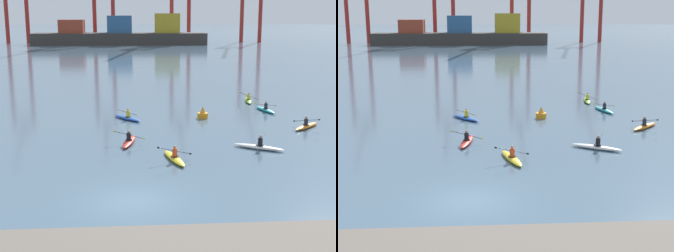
% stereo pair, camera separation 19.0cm
% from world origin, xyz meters
% --- Properties ---
extents(ground_plane, '(800.00, 800.00, 0.00)m').
position_xyz_m(ground_plane, '(0.00, 0.00, 0.00)').
color(ground_plane, slate).
extents(container_barge, '(49.92, 8.89, 8.85)m').
position_xyz_m(container_barge, '(-3.14, 121.09, 2.87)').
color(container_barge, '#38332D').
rests_on(container_barge, ground).
extents(channel_buoy, '(0.90, 0.90, 1.00)m').
position_xyz_m(channel_buoy, '(5.91, 18.25, 0.36)').
color(channel_buoy, orange).
rests_on(channel_buoy, ground).
extents(kayak_lime, '(2.15, 3.45, 1.07)m').
position_xyz_m(kayak_lime, '(11.60, 25.66, 0.17)').
color(kayak_lime, '#7ABC2D').
rests_on(kayak_lime, ground).
extents(kayak_red, '(2.22, 3.45, 0.95)m').
position_xyz_m(kayak_red, '(-0.26, 10.43, 0.17)').
color(kayak_red, red).
rests_on(kayak_red, ground).
extents(kayak_orange, '(2.89, 2.77, 0.95)m').
position_xyz_m(kayak_orange, '(13.39, 14.04, 0.17)').
color(kayak_orange, orange).
rests_on(kayak_orange, ground).
extents(kayak_teal, '(2.22, 3.45, 0.95)m').
position_xyz_m(kayak_teal, '(11.98, 20.74, 0.17)').
color(kayak_teal, teal).
rests_on(kayak_teal, ground).
extents(kayak_white, '(3.21, 2.30, 0.95)m').
position_xyz_m(kayak_white, '(8.19, 8.40, 0.17)').
color(kayak_white, silver).
rests_on(kayak_white, ground).
extents(kayak_blue, '(2.58, 3.04, 1.06)m').
position_xyz_m(kayak_blue, '(-0.44, 18.06, 0.17)').
color(kayak_blue, '#2856B2').
rests_on(kayak_blue, ground).
extents(kayak_yellow, '(2.17, 3.44, 0.96)m').
position_xyz_m(kayak_yellow, '(2.48, 6.33, 0.17)').
color(kayak_yellow, yellow).
rests_on(kayak_yellow, ground).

